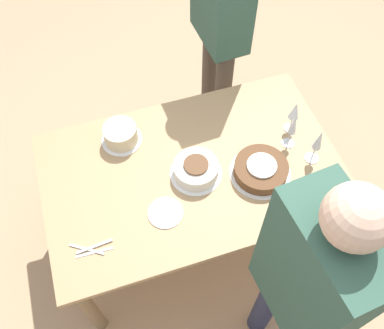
# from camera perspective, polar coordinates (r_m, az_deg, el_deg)

# --- Properties ---
(ground_plane) EXTENTS (12.00, 12.00, 0.00)m
(ground_plane) POSITION_cam_1_polar(r_m,az_deg,el_deg) (2.83, -0.00, -8.70)
(ground_plane) COLOR tan
(dining_table) EXTENTS (1.51, 0.95, 0.74)m
(dining_table) POSITION_cam_1_polar(r_m,az_deg,el_deg) (2.27, -0.00, -2.13)
(dining_table) COLOR tan
(dining_table) RESTS_ON ground_plane
(cake_center_white) EXTENTS (0.27, 0.27, 0.09)m
(cake_center_white) POSITION_cam_1_polar(r_m,az_deg,el_deg) (2.13, 0.53, -0.66)
(cake_center_white) COLOR white
(cake_center_white) RESTS_ON dining_table
(cake_front_chocolate) EXTENTS (0.31, 0.31, 0.08)m
(cake_front_chocolate) POSITION_cam_1_polar(r_m,az_deg,el_deg) (2.17, 9.16, -0.68)
(cake_front_chocolate) COLOR white
(cake_front_chocolate) RESTS_ON dining_table
(cake_back_decorated) EXTENTS (0.22, 0.22, 0.10)m
(cake_back_decorated) POSITION_cam_1_polar(r_m,az_deg,el_deg) (2.28, -9.50, 3.97)
(cake_back_decorated) COLOR white
(cake_back_decorated) RESTS_ON dining_table
(wine_glass_near) EXTENTS (0.07, 0.07, 0.23)m
(wine_glass_near) POSITION_cam_1_polar(r_m,az_deg,el_deg) (2.19, 16.51, 2.96)
(wine_glass_near) COLOR silver
(wine_glass_near) RESTS_ON dining_table
(wine_glass_far) EXTENTS (0.07, 0.07, 0.22)m
(wine_glass_far) POSITION_cam_1_polar(r_m,az_deg,el_deg) (2.22, 13.38, 4.88)
(wine_glass_far) COLOR silver
(wine_glass_far) RESTS_ON dining_table
(wine_glass_extra) EXTENTS (0.07, 0.07, 0.20)m
(wine_glass_extra) POSITION_cam_1_polar(r_m,az_deg,el_deg) (2.29, 13.53, 6.85)
(wine_glass_extra) COLOR silver
(wine_glass_extra) RESTS_ON dining_table
(dessert_plate_left) EXTENTS (0.17, 0.17, 0.01)m
(dessert_plate_left) POSITION_cam_1_polar(r_m,az_deg,el_deg) (2.06, -3.56, -6.43)
(dessert_plate_left) COLOR white
(dessert_plate_left) RESTS_ON dining_table
(fork_pile) EXTENTS (0.20, 0.10, 0.01)m
(fork_pile) POSITION_cam_1_polar(r_m,az_deg,el_deg) (2.03, -13.20, -10.95)
(fork_pile) COLOR silver
(fork_pile) RESTS_ON dining_table
(person_cutting) EXTENTS (0.25, 0.42, 1.69)m
(person_cutting) POSITION_cam_1_polar(r_m,az_deg,el_deg) (1.68, 14.95, -15.40)
(person_cutting) COLOR #2D334C
(person_cutting) RESTS_ON ground_plane
(person_watching) EXTENTS (0.24, 0.41, 1.76)m
(person_watching) POSITION_cam_1_polar(r_m,az_deg,el_deg) (2.54, 3.94, 20.27)
(person_watching) COLOR #4C4238
(person_watching) RESTS_ON ground_plane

